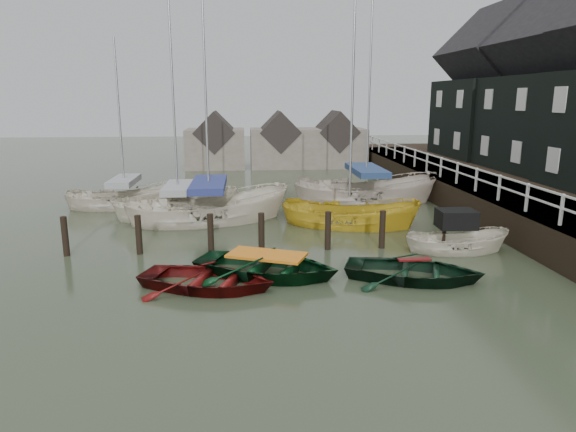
{
  "coord_description": "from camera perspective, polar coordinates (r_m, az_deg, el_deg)",
  "views": [
    {
      "loc": [
        -1.74,
        -14.72,
        5.38
      ],
      "look_at": [
        -0.29,
        2.45,
        1.4
      ],
      "focal_mm": 32.0,
      "sensor_mm": 36.0,
      "label": 1
    }
  ],
  "objects": [
    {
      "name": "far_sheds",
      "position": [
        40.95,
        -1.22,
        8.08
      ],
      "size": [
        14.0,
        4.08,
        4.39
      ],
      "color": "#665B51",
      "rests_on": "ground"
    },
    {
      "name": "rowboat_green",
      "position": [
        15.97,
        -2.35,
        -6.68
      ],
      "size": [
        5.4,
        4.71,
        0.93
      ],
      "primitive_type": "imported",
      "rotation": [
        0.0,
        0.0,
        1.17
      ],
      "color": "black",
      "rests_on": "ground"
    },
    {
      "name": "sailboat_e",
      "position": [
        27.17,
        -17.58,
        1.11
      ],
      "size": [
        5.99,
        3.29,
        9.27
      ],
      "rotation": [
        0.0,
        0.0,
        1.78
      ],
      "color": "beige",
      "rests_on": "ground"
    },
    {
      "name": "mooring_pilings",
      "position": [
        18.39,
        -2.7,
        -2.39
      ],
      "size": [
        13.72,
        0.22,
        1.8
      ],
      "color": "black",
      "rests_on": "ground"
    },
    {
      "name": "pier",
      "position": [
        27.55,
        19.31,
        2.51
      ],
      "size": [
        3.04,
        32.0,
        2.7
      ],
      "color": "black",
      "rests_on": "ground"
    },
    {
      "name": "rowboat_dkgreen",
      "position": [
        16.1,
        13.74,
        -6.9
      ],
      "size": [
        4.82,
        4.12,
        0.85
      ],
      "primitive_type": "imported",
      "rotation": [
        0.0,
        0.0,
        1.23
      ],
      "color": "black",
      "rests_on": "ground"
    },
    {
      "name": "sailboat_d",
      "position": [
        27.22,
        8.61,
        1.59
      ],
      "size": [
        7.68,
        3.24,
        11.44
      ],
      "rotation": [
        0.0,
        0.0,
        1.52
      ],
      "color": "beige",
      "rests_on": "ground"
    },
    {
      "name": "sailboat_a",
      "position": [
        24.36,
        -12.03,
        0.12
      ],
      "size": [
        6.16,
        3.96,
        11.37
      ],
      "rotation": [
        0.0,
        0.0,
        1.91
      ],
      "color": "beige",
      "rests_on": "ground"
    },
    {
      "name": "motorboat",
      "position": [
        19.32,
        18.18,
        -3.45
      ],
      "size": [
        3.73,
        1.54,
        2.21
      ],
      "rotation": [
        0.0,
        0.0,
        1.53
      ],
      "color": "beige",
      "rests_on": "ground"
    },
    {
      "name": "sailboat_b",
      "position": [
        23.12,
        -8.67,
        -0.45
      ],
      "size": [
        7.69,
        4.29,
        10.88
      ],
      "rotation": [
        0.0,
        0.0,
        1.8
      ],
      "color": "silver",
      "rests_on": "ground"
    },
    {
      "name": "land_strip",
      "position": [
        30.34,
        28.78,
        1.17
      ],
      "size": [
        14.0,
        38.0,
        1.5
      ],
      "primitive_type": "cube",
      "color": "black",
      "rests_on": "ground"
    },
    {
      "name": "rowboat_red",
      "position": [
        15.17,
        -8.9,
        -7.93
      ],
      "size": [
        4.69,
        3.98,
        0.83
      ],
      "primitive_type": "imported",
      "rotation": [
        0.0,
        0.0,
        1.24
      ],
      "color": "#550D0C",
      "rests_on": "ground"
    },
    {
      "name": "sailboat_c",
      "position": [
        22.25,
        6.78,
        -1.04
      ],
      "size": [
        6.36,
        4.09,
        10.26
      ],
      "rotation": [
        0.0,
        0.0,
        1.23
      ],
      "color": "gold",
      "rests_on": "ground"
    },
    {
      "name": "ground",
      "position": [
        15.77,
        1.83,
        -6.95
      ],
      "size": [
        120.0,
        120.0,
        0.0
      ],
      "primitive_type": "plane",
      "color": "#2E3622",
      "rests_on": "ground"
    }
  ]
}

